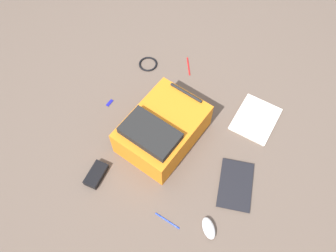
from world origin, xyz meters
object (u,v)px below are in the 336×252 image
object	(u,v)px
pen_black	(167,221)
usb_stick	(110,103)
cable_coil	(148,64)
pen_blue	(189,66)
backpack	(162,129)
power_brick	(96,174)
book_manual	(255,119)
computer_mouse	(209,228)
book_red	(236,185)

from	to	relation	value
pen_black	usb_stick	size ratio (longest dim) A/B	2.79
cable_coil	pen_blue	size ratio (longest dim) A/B	0.82
backpack	pen_blue	distance (m)	0.54
power_brick	pen_blue	distance (m)	0.88
power_brick	pen_black	xyz separation A→B (m)	(0.43, -0.08, -0.01)
backpack	book_manual	distance (m)	0.55
backpack	cable_coil	world-z (taller)	backpack
cable_coil	pen_blue	world-z (taller)	cable_coil
computer_mouse	usb_stick	distance (m)	0.90
backpack	book_manual	bearing A→B (deg)	34.04
computer_mouse	cable_coil	size ratio (longest dim) A/B	0.92
backpack	computer_mouse	world-z (taller)	backpack
book_red	cable_coil	xyz separation A→B (m)	(-0.73, 0.57, -0.00)
usb_stick	computer_mouse	bearing A→B (deg)	-32.01
pen_blue	usb_stick	xyz separation A→B (m)	(-0.34, -0.43, -0.00)
backpack	usb_stick	xyz separation A→B (m)	(-0.37, 0.10, -0.09)
power_brick	pen_black	world-z (taller)	power_brick
pen_blue	usb_stick	world-z (taller)	pen_blue
power_brick	computer_mouse	bearing A→B (deg)	-4.20
usb_stick	power_brick	bearing A→B (deg)	-71.90
book_red	pen_blue	world-z (taller)	book_red
cable_coil	pen_black	world-z (taller)	cable_coil
pen_black	pen_blue	bearing A→B (deg)	103.87
book_manual	usb_stick	xyz separation A→B (m)	(-0.82, -0.20, -0.00)
cable_coil	usb_stick	world-z (taller)	cable_coil
book_manual	usb_stick	world-z (taller)	book_manual
backpack	usb_stick	world-z (taller)	backpack
pen_black	computer_mouse	bearing A→B (deg)	10.22
backpack	power_brick	bearing A→B (deg)	-124.99
book_red	book_manual	xyz separation A→B (m)	(-0.00, 0.42, 0.00)
book_manual	cable_coil	size ratio (longest dim) A/B	2.62
computer_mouse	pen_blue	distance (m)	1.01
backpack	book_manual	xyz separation A→B (m)	(0.45, 0.30, -0.09)
computer_mouse	pen_black	distance (m)	0.20
computer_mouse	power_brick	distance (m)	0.63
book_manual	power_brick	distance (m)	0.93
book_red	pen_blue	distance (m)	0.81
computer_mouse	usb_stick	size ratio (longest dim) A/B	2.16
book_red	power_brick	world-z (taller)	power_brick
cable_coil	power_brick	distance (m)	0.78
power_brick	pen_black	bearing A→B (deg)	-10.79
backpack	cable_coil	size ratio (longest dim) A/B	4.52
book_red	pen_black	bearing A→B (deg)	-130.82
pen_black	pen_blue	size ratio (longest dim) A/B	0.97
cable_coil	pen_blue	distance (m)	0.25
power_brick	pen_black	distance (m)	0.43
computer_mouse	pen_black	world-z (taller)	computer_mouse
backpack	pen_blue	size ratio (longest dim) A/B	3.70
backpack	pen_black	size ratio (longest dim) A/B	3.80
book_red	usb_stick	bearing A→B (deg)	165.26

